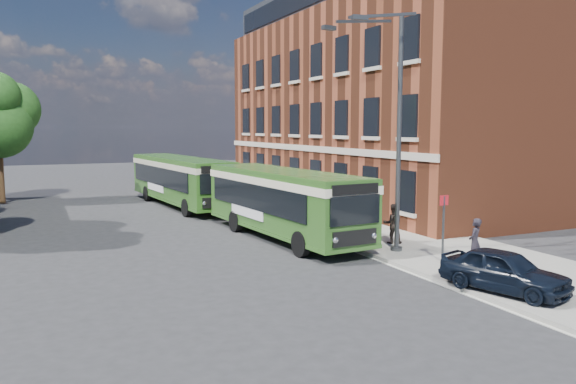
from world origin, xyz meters
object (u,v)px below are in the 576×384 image
bus_rear (180,177)px  parked_car (504,271)px  street_lamp (391,130)px  bus_front (283,197)px

bus_rear → parked_car: bus_rear is taller
bus_rear → parked_car: (3.98, -22.58, -1.06)m
street_lamp → bus_front: (-2.38, 4.65, -2.96)m
bus_front → parked_car: size_ratio=2.97×
bus_rear → bus_front: bearing=-82.3°
street_lamp → bus_front: bearing=117.1°
bus_rear → street_lamp: bearing=-76.5°
bus_front → parked_car: 10.80m
bus_front → parked_car: bus_front is taller
street_lamp → bus_rear: size_ratio=0.71×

